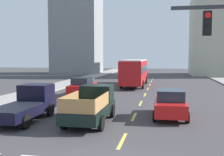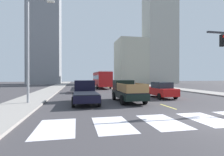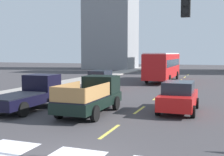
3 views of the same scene
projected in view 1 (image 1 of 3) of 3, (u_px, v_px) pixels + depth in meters
sidewalk_left at (33, 93)px, 27.95m from camera, size 3.25×110.00×0.15m
lane_dash_0 at (122, 141)px, 12.18m from camera, size 0.16×2.40×0.01m
lane_dash_1 at (134, 117)px, 17.08m from camera, size 0.16×2.40×0.01m
lane_dash_2 at (141, 103)px, 21.98m from camera, size 0.16×2.40×0.01m
lane_dash_3 at (145, 95)px, 26.88m from camera, size 0.16×2.40×0.01m
lane_dash_4 at (148, 89)px, 31.78m from camera, size 0.16×2.40×0.01m
lane_dash_5 at (150, 85)px, 36.68m from camera, size 0.16×2.40×0.01m
lane_dash_6 at (151, 81)px, 41.58m from camera, size 0.16×2.40×0.01m
lane_dash_7 at (153, 79)px, 46.48m from camera, size 0.16×2.40×0.01m
pickup_stakebed at (92, 105)px, 15.87m from camera, size 2.18×5.20×1.96m
pickup_dark at (27, 104)px, 16.33m from camera, size 2.18×5.20×1.96m
city_bus at (135, 71)px, 34.88m from camera, size 2.72×10.80×3.32m
sedan_far at (82, 86)px, 26.43m from camera, size 2.02×4.40×1.72m
sedan_near_left at (170, 103)px, 16.82m from camera, size 2.02×4.40×1.72m
block_mid_right at (217, 36)px, 55.70m from camera, size 9.98×10.96×15.61m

